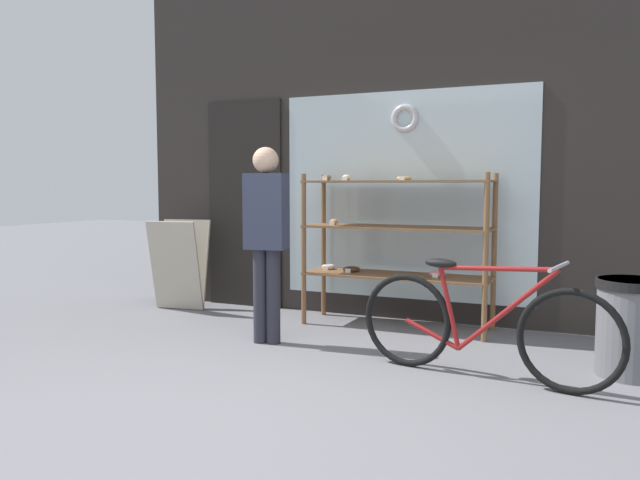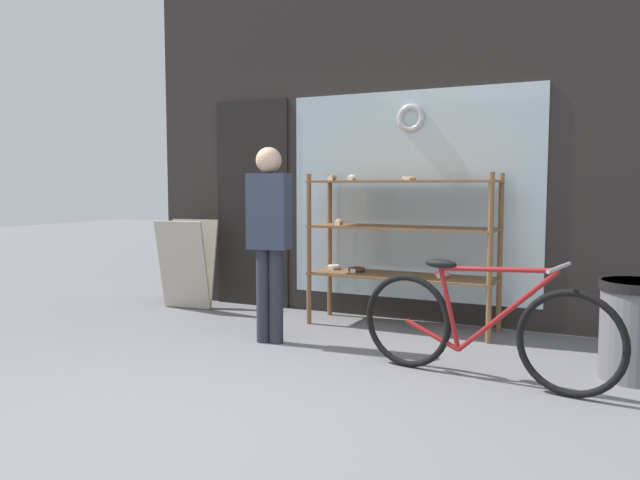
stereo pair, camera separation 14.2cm
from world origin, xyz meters
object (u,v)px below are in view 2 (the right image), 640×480
(bicycle, at_px, (481,327))
(display_case, at_px, (400,233))
(trash_bin, at_px, (637,326))
(pedestrian, at_px, (269,230))
(sandwich_board, at_px, (187,264))

(bicycle, bearing_deg, display_case, 137.86)
(trash_bin, bearing_deg, display_case, 158.01)
(pedestrian, relative_size, trash_bin, 2.41)
(bicycle, height_order, trash_bin, bicycle)
(display_case, xyz_separation_m, pedestrian, (-0.75, -0.96, 0.07))
(display_case, relative_size, sandwich_board, 1.83)
(pedestrian, bearing_deg, trash_bin, -3.21)
(display_case, relative_size, pedestrian, 1.06)
(sandwich_board, bearing_deg, pedestrian, -37.31)
(bicycle, bearing_deg, pedestrian, -178.97)
(display_case, height_order, sandwich_board, display_case)
(display_case, bearing_deg, pedestrian, -128.05)
(pedestrian, height_order, trash_bin, pedestrian)
(bicycle, relative_size, pedestrian, 1.10)
(sandwich_board, bearing_deg, display_case, -4.39)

